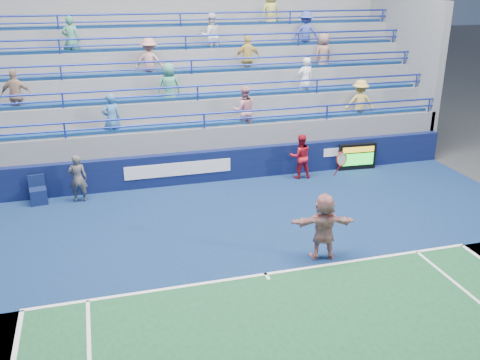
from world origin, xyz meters
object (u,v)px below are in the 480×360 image
object	(u,v)px
serve_speed_board	(357,157)
judge_chair	(39,195)
line_judge	(78,179)
tennis_player	(324,226)
ball_girl	(300,156)

from	to	relation	value
serve_speed_board	judge_chair	xyz separation A→B (m)	(-11.05, -0.17, -0.21)
serve_speed_board	line_judge	distance (m)	9.83
tennis_player	ball_girl	size ratio (longest dim) A/B	1.75
judge_chair	line_judge	xyz separation A→B (m)	(1.23, -0.18, 0.48)
judge_chair	line_judge	bearing A→B (deg)	-8.35
tennis_player	ball_girl	world-z (taller)	tennis_player
serve_speed_board	judge_chair	world-z (taller)	serve_speed_board
line_judge	ball_girl	size ratio (longest dim) A/B	0.97
judge_chair	ball_girl	size ratio (longest dim) A/B	0.56
ball_girl	tennis_player	bearing A→B (deg)	79.60
judge_chair	line_judge	world-z (taller)	line_judge
tennis_player	line_judge	xyz separation A→B (m)	(-5.88, 5.43, -0.10)
line_judge	serve_speed_board	bearing A→B (deg)	-175.16
tennis_player	ball_girl	bearing A→B (deg)	73.96
judge_chair	tennis_player	distance (m)	9.08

